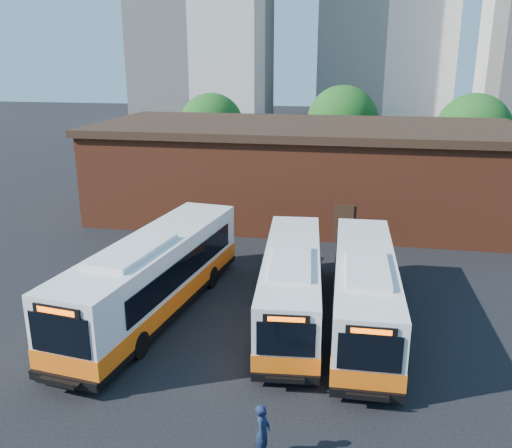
% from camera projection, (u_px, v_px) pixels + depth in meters
% --- Properties ---
extents(ground, '(220.00, 220.00, 0.00)m').
position_uv_depth(ground, '(245.00, 360.00, 20.02)').
color(ground, black).
extents(bus_midwest, '(4.30, 13.22, 3.55)m').
position_uv_depth(bus_midwest, '(154.00, 279.00, 23.27)').
color(bus_midwest, silver).
rests_on(bus_midwest, ground).
extents(bus_mideast, '(3.34, 11.43, 3.08)m').
position_uv_depth(bus_mideast, '(291.00, 286.00, 23.03)').
color(bus_mideast, silver).
rests_on(bus_mideast, ground).
extents(bus_east, '(2.74, 11.69, 3.16)m').
position_uv_depth(bus_east, '(364.00, 293.00, 22.22)').
color(bus_east, silver).
rests_on(bus_east, ground).
extents(transit_worker, '(0.43, 0.64, 1.72)m').
position_uv_depth(transit_worker, '(263.00, 432.00, 14.85)').
color(transit_worker, '#131C36').
rests_on(transit_worker, ground).
extents(depot_building, '(28.60, 12.60, 6.40)m').
position_uv_depth(depot_building, '(304.00, 169.00, 37.84)').
color(depot_building, maroon).
rests_on(depot_building, ground).
extents(tree_west, '(6.00, 6.00, 7.65)m').
position_uv_depth(tree_west, '(211.00, 126.00, 50.50)').
color(tree_west, '#382314').
rests_on(tree_west, ground).
extents(tree_mid, '(6.56, 6.56, 8.36)m').
position_uv_depth(tree_mid, '(342.00, 121.00, 50.08)').
color(tree_mid, '#382314').
rests_on(tree_mid, ground).
extents(tree_east, '(6.24, 6.24, 7.96)m').
position_uv_depth(tree_east, '(473.00, 131.00, 45.35)').
color(tree_east, '#382314').
rests_on(tree_east, ground).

